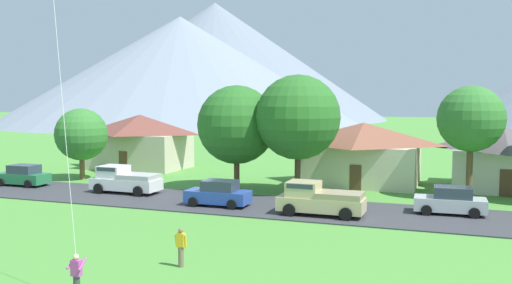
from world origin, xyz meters
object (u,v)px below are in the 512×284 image
at_px(tree_right_of_center, 471,119).
at_px(tree_far_right, 298,117).
at_px(pickup_truck_sand_east_side, 319,199).
at_px(watcher_person, 181,247).
at_px(parked_car_blue_west_end, 218,194).
at_px(house_right_center, 140,141).
at_px(house_left_center, 363,152).
at_px(pickup_truck_white_west_side, 124,180).
at_px(tree_near_right, 237,125).
at_px(house_leftmost, 503,157).
at_px(parked_car_silver_mid_west, 451,201).
at_px(tree_near_left, 81,135).
at_px(parked_car_green_east_end, 23,176).

distance_m(tree_right_of_center, tree_far_right, 12.24).
xyz_separation_m(pickup_truck_sand_east_side, watcher_person, (-3.12, -11.85, -0.18)).
bearing_deg(pickup_truck_sand_east_side, parked_car_blue_west_end, 175.82).
relative_size(house_right_center, tree_far_right, 1.10).
bearing_deg(house_left_center, pickup_truck_white_west_side, -145.33).
distance_m(house_right_center, tree_near_right, 16.50).
relative_size(pickup_truck_sand_east_side, watcher_person, 3.11).
bearing_deg(tree_right_of_center, house_left_center, 153.57).
bearing_deg(pickup_truck_sand_east_side, watcher_person, -104.74).
height_order(parked_car_blue_west_end, watcher_person, parked_car_blue_west_end).
xyz_separation_m(house_leftmost, pickup_truck_white_west_side, (-26.65, -12.26, -1.47)).
height_order(parked_car_blue_west_end, parked_car_silver_mid_west, same).
distance_m(pickup_truck_white_west_side, pickup_truck_sand_east_side, 15.67).
distance_m(tree_near_left, watcher_person, 27.92).
xyz_separation_m(house_right_center, watcher_person, (19.23, -27.71, -1.93)).
bearing_deg(watcher_person, parked_car_blue_west_end, 106.90).
height_order(tree_near_left, parked_car_silver_mid_west, tree_near_left).
bearing_deg(tree_near_left, parked_car_blue_west_end, -23.42).
bearing_deg(house_leftmost, pickup_truck_white_west_side, -155.30).
bearing_deg(parked_car_green_east_end, pickup_truck_sand_east_side, -6.09).
relative_size(tree_far_right, parked_car_green_east_end, 2.10).
height_order(house_leftmost, pickup_truck_white_west_side, house_leftmost).
distance_m(house_left_center, watcher_person, 25.77).
xyz_separation_m(tree_right_of_center, parked_car_green_east_end, (-33.70, -6.88, -4.78)).
distance_m(house_leftmost, watcher_person, 30.33).
bearing_deg(watcher_person, pickup_truck_white_west_side, 130.54).
height_order(house_right_center, tree_near_left, tree_near_left).
distance_m(parked_car_blue_west_end, parked_car_silver_mid_west, 14.59).
distance_m(house_right_center, tree_near_left, 8.48).
height_order(house_leftmost, house_left_center, house_left_center).
xyz_separation_m(tree_near_right, parked_car_silver_mid_west, (15.87, -4.40, -4.18)).
xyz_separation_m(house_leftmost, parked_car_blue_west_end, (-18.07, -14.34, -1.66)).
bearing_deg(tree_near_left, pickup_truck_white_west_side, -33.02).
distance_m(tree_right_of_center, pickup_truck_white_west_side, 25.51).
distance_m(house_leftmost, house_left_center, 10.78).
distance_m(tree_right_of_center, tree_near_right, 17.16).
bearing_deg(tree_near_left, pickup_truck_sand_east_side, -18.04).
bearing_deg(pickup_truck_white_west_side, parked_car_silver_mid_west, 1.02).
height_order(house_right_center, parked_car_green_east_end, house_right_center).
xyz_separation_m(house_leftmost, parked_car_green_east_end, (-36.24, -12.17, -1.66)).
xyz_separation_m(tree_near_right, watcher_person, (5.25, -19.24, -4.17)).
bearing_deg(parked_car_blue_west_end, house_leftmost, 38.44).
relative_size(parked_car_green_east_end, watcher_person, 2.52).
bearing_deg(tree_far_right, tree_near_left, 178.35).
bearing_deg(tree_far_right, house_left_center, 60.48).
distance_m(tree_far_right, parked_car_blue_west_end, 8.80).
xyz_separation_m(tree_right_of_center, pickup_truck_white_west_side, (-24.11, -6.97, -4.58)).
relative_size(house_left_center, parked_car_silver_mid_west, 2.22).
bearing_deg(parked_car_blue_west_end, house_left_center, 60.71).
distance_m(parked_car_blue_west_end, pickup_truck_white_west_side, 8.84).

